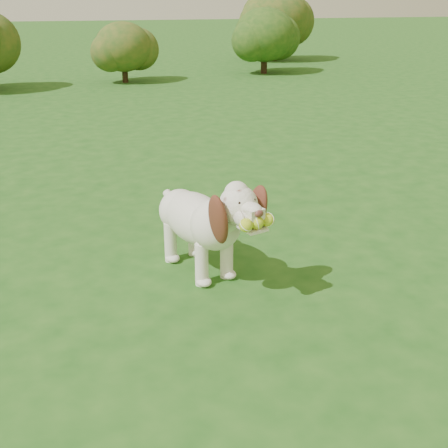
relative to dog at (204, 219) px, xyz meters
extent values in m
plane|color=#1B4D16|center=(-0.45, 0.63, -0.38)|extent=(80.00, 80.00, 0.00)
ellipsoid|color=white|center=(-0.03, 0.09, -0.03)|extent=(0.48, 0.67, 0.32)
ellipsoid|color=white|center=(0.04, -0.12, 0.00)|extent=(0.39, 0.39, 0.31)
ellipsoid|color=white|center=(-0.09, 0.29, -0.04)|extent=(0.35, 0.35, 0.28)
cylinder|color=white|center=(0.07, -0.24, 0.09)|extent=(0.23, 0.28, 0.24)
sphere|color=white|center=(0.11, -0.35, 0.20)|extent=(0.27, 0.27, 0.22)
sphere|color=white|center=(0.10, -0.33, 0.26)|extent=(0.18, 0.18, 0.14)
cube|color=white|center=(0.15, -0.47, 0.20)|extent=(0.13, 0.15, 0.06)
ellipsoid|color=#592D28|center=(0.17, -0.53, 0.21)|extent=(0.06, 0.05, 0.04)
cube|color=white|center=(0.15, -0.48, 0.11)|extent=(0.15, 0.17, 0.01)
ellipsoid|color=brown|center=(-0.02, -0.38, 0.14)|extent=(0.16, 0.23, 0.34)
ellipsoid|color=brown|center=(0.23, -0.30, 0.14)|extent=(0.17, 0.20, 0.34)
cylinder|color=white|center=(-0.13, 0.42, -0.01)|extent=(0.10, 0.16, 0.12)
cylinder|color=white|center=(-0.05, -0.13, -0.24)|extent=(0.10, 0.10, 0.27)
cylinder|color=white|center=(0.12, -0.08, -0.24)|extent=(0.10, 0.10, 0.27)
cylinder|color=white|center=(-0.17, 0.25, -0.24)|extent=(0.10, 0.10, 0.27)
cylinder|color=white|center=(0.00, 0.30, -0.24)|extent=(0.10, 0.10, 0.27)
sphere|color=#B5DB26|center=(0.09, -0.54, 0.16)|extent=(0.09, 0.09, 0.07)
sphere|color=#B5DB26|center=(0.16, -0.52, 0.16)|extent=(0.09, 0.09, 0.07)
sphere|color=#B5DB26|center=(0.23, -0.50, 0.16)|extent=(0.09, 0.09, 0.07)
cylinder|color=#382314|center=(4.92, 11.82, -0.08)|extent=(0.19, 0.19, 0.60)
ellipsoid|color=#1E4615|center=(4.92, 11.82, 0.73)|extent=(1.81, 1.81, 1.54)
cylinder|color=#382314|center=(3.75, 9.36, -0.15)|extent=(0.14, 0.14, 0.46)
ellipsoid|color=#1E4615|center=(3.75, 9.36, 0.46)|extent=(1.38, 1.38, 1.17)
cylinder|color=#382314|center=(0.52, 8.77, -0.19)|extent=(0.12, 0.12, 0.38)
ellipsoid|color=#1E4615|center=(0.52, 8.77, 0.32)|extent=(1.15, 1.15, 0.98)
camera|label=1|loc=(-0.77, -3.13, 1.28)|focal=45.00mm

